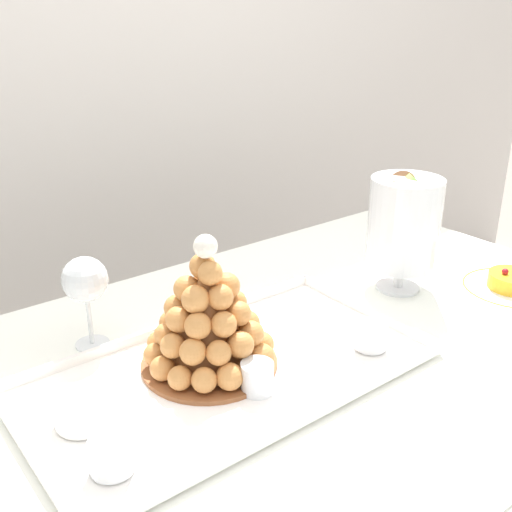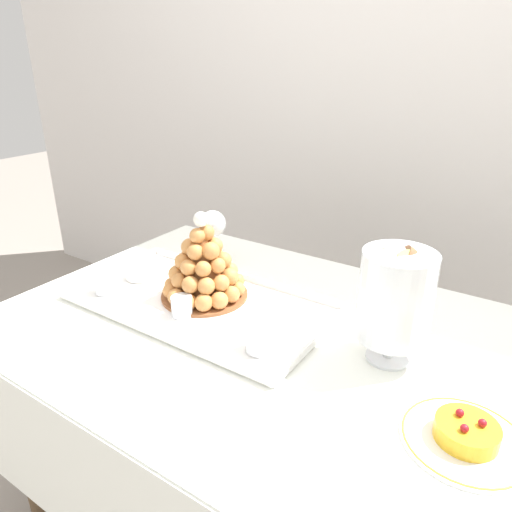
# 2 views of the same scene
# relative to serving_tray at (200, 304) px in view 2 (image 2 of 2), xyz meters

# --- Properties ---
(backdrop_wall) EXTENTS (4.80, 0.10, 2.50)m
(backdrop_wall) POSITION_rel_serving_tray_xyz_m (0.22, 1.08, 0.51)
(backdrop_wall) COLOR silver
(backdrop_wall) RESTS_ON ground_plane
(buffet_table) EXTENTS (1.33, 0.89, 0.73)m
(buffet_table) POSITION_rel_serving_tray_xyz_m (0.22, 0.00, -0.11)
(buffet_table) COLOR brown
(buffet_table) RESTS_ON ground_plane
(serving_tray) EXTENTS (0.66, 0.36, 0.02)m
(serving_tray) POSITION_rel_serving_tray_xyz_m (0.00, 0.00, 0.00)
(serving_tray) COLOR white
(serving_tray) RESTS_ON buffet_table
(croquembouche) EXTENTS (0.23, 0.23, 0.23)m
(croquembouche) POSITION_rel_serving_tray_xyz_m (-0.01, 0.03, 0.09)
(croquembouche) COLOR brown
(croquembouche) RESTS_ON serving_tray
(dessert_cup_left) EXTENTS (0.06, 0.06, 0.05)m
(dessert_cup_left) POSITION_rel_serving_tray_xyz_m (-0.25, -0.09, 0.02)
(dessert_cup_left) COLOR silver
(dessert_cup_left) RESTS_ON serving_tray
(dessert_cup_mid_left) EXTENTS (0.05, 0.05, 0.05)m
(dessert_cup_mid_left) POSITION_rel_serving_tray_xyz_m (0.00, -0.07, 0.03)
(dessert_cup_mid_left) COLOR silver
(dessert_cup_mid_left) RESTS_ON serving_tray
(dessert_cup_centre) EXTENTS (0.06, 0.06, 0.05)m
(dessert_cup_centre) POSITION_rel_serving_tray_xyz_m (0.24, -0.09, 0.02)
(dessert_cup_centre) COLOR silver
(dessert_cup_centre) RESTS_ON serving_tray
(creme_brulee_ramekin) EXTENTS (0.08, 0.08, 0.03)m
(creme_brulee_ramekin) POSITION_rel_serving_tray_xyz_m (-0.24, 0.02, 0.02)
(creme_brulee_ramekin) COLOR white
(creme_brulee_ramekin) RESTS_ON serving_tray
(macaron_goblet) EXTENTS (0.15, 0.15, 0.26)m
(macaron_goblet) POSITION_rel_serving_tray_xyz_m (0.48, 0.04, 0.14)
(macaron_goblet) COLOR white
(macaron_goblet) RESTS_ON buffet_table
(fruit_tart_plate) EXTENTS (0.21, 0.21, 0.05)m
(fruit_tart_plate) POSITION_rel_serving_tray_xyz_m (0.66, -0.11, 0.01)
(fruit_tart_plate) COLOR white
(fruit_tart_plate) RESTS_ON buffet_table
(wine_glass) EXTENTS (0.08, 0.08, 0.17)m
(wine_glass) POSITION_rel_serving_tray_xyz_m (-0.14, 0.23, 0.12)
(wine_glass) COLOR silver
(wine_glass) RESTS_ON buffet_table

